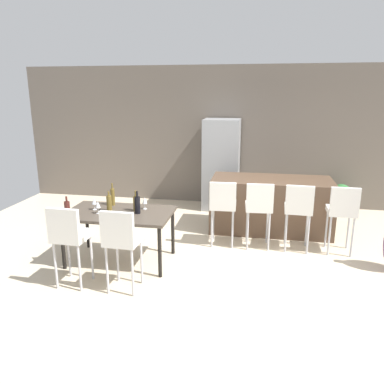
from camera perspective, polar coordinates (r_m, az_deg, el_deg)
ground_plane at (r=5.76m, az=7.87°, el=-9.33°), size 10.00×10.00×0.00m
back_wall at (r=8.02m, az=9.12°, el=8.32°), size 10.00×0.12×2.90m
kitchen_island at (r=6.65m, az=11.88°, el=-1.90°), size 2.04×0.92×0.92m
bar_chair_left at (r=5.79m, az=4.75°, el=-1.69°), size 0.42×0.42×1.05m
bar_chair_middle at (r=5.77m, az=10.20°, el=-1.95°), size 0.43×0.43×1.05m
bar_chair_right at (r=5.80m, az=15.96°, el=-2.20°), size 0.42×0.42×1.05m
bar_chair_far at (r=5.91m, az=21.98°, el=-2.44°), size 0.41×0.41×1.05m
dining_table at (r=5.34m, az=-11.06°, el=-3.65°), size 1.48×0.87×0.74m
dining_chair_near at (r=4.79m, az=-18.28°, el=-6.07°), size 0.41×0.41×1.05m
dining_chair_far at (r=4.52m, az=-10.75°, el=-6.83°), size 0.41×0.41×1.05m
wine_bottle_middle at (r=5.27m, az=-18.50°, el=-2.42°), size 0.07×0.07×0.28m
wine_bottle_far at (r=5.30m, az=-8.56°, el=-1.69°), size 0.08×0.08×0.29m
wine_bottle_inner at (r=5.36m, az=-12.53°, el=-1.65°), size 0.07×0.07×0.28m
wine_bottle_near at (r=5.17m, az=-8.33°, el=-1.93°), size 0.08×0.08×0.32m
wine_bottle_left at (r=5.61m, az=-12.03°, el=-0.69°), size 0.06×0.06×0.33m
wine_glass_right at (r=5.28m, az=-14.17°, el=-1.90°), size 0.07×0.07×0.17m
wine_glass_end at (r=5.35m, az=-7.24°, el=-1.32°), size 0.07×0.07×0.17m
wine_glass_corner at (r=5.46m, az=-14.71°, el=-1.38°), size 0.07×0.07×0.17m
refrigerator at (r=7.70m, az=4.49°, el=4.20°), size 0.72×0.68×1.84m
potted_plant at (r=7.95m, az=21.77°, el=-0.65°), size 0.41×0.41×0.61m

